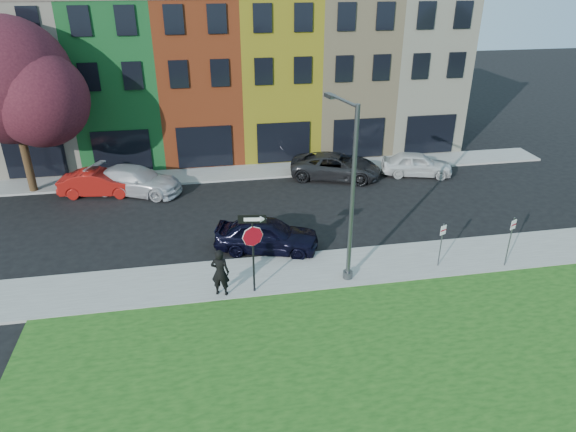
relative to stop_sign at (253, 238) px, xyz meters
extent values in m
plane|color=black|center=(3.62, -1.88, -2.49)|extent=(120.00, 120.00, 0.00)
cube|color=gray|center=(5.62, 1.12, -2.43)|extent=(40.00, 3.00, 0.12)
cube|color=gray|center=(0.62, 13.12, -2.43)|extent=(40.00, 2.40, 0.12)
cube|color=beige|center=(-11.38, 19.32, 2.51)|extent=(5.00, 10.00, 10.00)
cube|color=#248639|center=(-6.38, 19.32, 2.51)|extent=(5.00, 10.00, 10.00)
cube|color=#A73E1B|center=(-1.38, 19.32, 2.51)|extent=(5.00, 10.00, 10.00)
cube|color=gold|center=(3.62, 19.32, 2.51)|extent=(5.00, 10.00, 10.00)
cube|color=tan|center=(8.62, 19.32, 2.51)|extent=(5.00, 10.00, 10.00)
cube|color=beige|center=(13.62, 19.32, 2.51)|extent=(5.00, 10.00, 10.00)
cube|color=black|center=(1.12, 14.26, -0.99)|extent=(30.00, 0.12, 2.60)
cylinder|color=black|center=(0.00, 0.02, -0.74)|extent=(0.08, 0.08, 3.27)
cylinder|color=silver|center=(0.00, 0.00, 0.08)|extent=(0.84, 0.15, 0.84)
cylinder|color=maroon|center=(0.00, -0.03, 0.08)|extent=(0.79, 0.14, 0.80)
cube|color=black|center=(0.00, 0.00, 0.80)|extent=(1.04, 0.19, 0.34)
cube|color=silver|center=(0.00, -0.03, 0.80)|extent=(0.66, 0.12, 0.14)
imported|color=black|center=(-1.30, 0.03, -1.39)|extent=(0.98, 0.87, 1.97)
imported|color=black|center=(0.98, 3.35, -1.70)|extent=(4.43, 5.68, 1.58)
imported|color=maroon|center=(-7.41, 11.27, -1.78)|extent=(2.68, 4.77, 1.44)
imported|color=#BBBAC0|center=(-5.43, 11.16, -1.73)|extent=(5.95, 6.83, 1.53)
imported|color=black|center=(6.34, 11.38, -1.74)|extent=(5.83, 6.95, 1.50)
imported|color=silver|center=(11.38, 10.94, -1.77)|extent=(3.94, 5.17, 1.46)
cylinder|color=#4D4F52|center=(3.90, 0.27, 1.23)|extent=(0.18, 0.18, 7.22)
cylinder|color=#4D4F52|center=(3.90, 0.27, -2.22)|extent=(0.40, 0.40, 0.30)
cylinder|color=#4D4F52|center=(3.66, 1.24, 4.74)|extent=(0.58, 1.97, 0.12)
cube|color=#4D4F52|center=(3.41, 2.31, 4.69)|extent=(0.37, 0.59, 0.16)
cylinder|color=#4D4F52|center=(7.98, 0.50, -1.37)|extent=(0.05, 0.05, 2.01)
cube|color=silver|center=(7.98, 0.47, -0.65)|extent=(0.30, 0.15, 0.42)
cube|color=maroon|center=(7.98, 0.45, -0.65)|extent=(0.30, 0.14, 0.06)
cylinder|color=#4D4F52|center=(10.81, 0.02, -1.23)|extent=(0.05, 0.05, 2.29)
cube|color=silver|center=(10.81, -0.01, -0.40)|extent=(0.30, 0.15, 0.42)
cube|color=maroon|center=(10.81, -0.03, -0.40)|extent=(0.30, 0.14, 0.06)
cylinder|color=#322010|center=(-11.26, 12.32, -0.43)|extent=(0.44, 0.44, 3.90)
sphere|color=black|center=(-11.26, 12.32, 3.82)|extent=(6.58, 6.58, 6.58)
sphere|color=black|center=(-9.61, 11.33, 3.00)|extent=(4.93, 4.93, 4.93)
sphere|color=black|center=(-10.93, 12.98, 4.97)|extent=(3.95, 3.95, 3.95)
camera|label=1|loc=(-1.70, -16.90, 9.21)|focal=32.00mm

